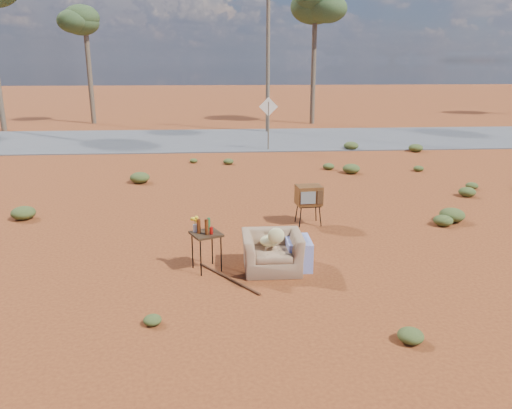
{
  "coord_description": "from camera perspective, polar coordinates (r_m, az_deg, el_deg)",
  "views": [
    {
      "loc": [
        -0.54,
        -8.63,
        3.61
      ],
      "look_at": [
        0.18,
        1.07,
        0.8
      ],
      "focal_mm": 35.0,
      "sensor_mm": 36.0,
      "label": 1
    }
  ],
  "objects": [
    {
      "name": "side_table",
      "position": [
        8.83,
        -6.0,
        -3.09
      ],
      "size": [
        0.64,
        0.64,
        0.98
      ],
      "rotation": [
        0.0,
        0.0,
        0.43
      ],
      "color": "#332412",
      "rests_on": "ground"
    },
    {
      "name": "highway",
      "position": [
        23.91,
        -2.92,
        7.46
      ],
      "size": [
        140.0,
        7.0,
        0.04
      ],
      "primitive_type": "cube",
      "color": "#565659",
      "rests_on": "ground"
    },
    {
      "name": "eucalyptus_near_left",
      "position": [
        31.58,
        -18.92,
        18.64
      ],
      "size": [
        3.2,
        3.2,
        6.6
      ],
      "color": "brown",
      "rests_on": "ground"
    },
    {
      "name": "ground",
      "position": [
        9.38,
        -0.6,
        -6.55
      ],
      "size": [
        140.0,
        140.0,
        0.0
      ],
      "primitive_type": "plane",
      "color": "brown",
      "rests_on": "ground"
    },
    {
      "name": "eucalyptus_center",
      "position": [
        30.28,
        6.79,
        21.35
      ],
      "size": [
        3.2,
        3.2,
        7.6
      ],
      "color": "brown",
      "rests_on": "ground"
    },
    {
      "name": "tv_unit",
      "position": [
        11.33,
        6.05,
        1.0
      ],
      "size": [
        0.6,
        0.51,
        0.91
      ],
      "rotation": [
        0.0,
        0.0,
        0.09
      ],
      "color": "black",
      "rests_on": "ground"
    },
    {
      "name": "rusty_bar",
      "position": [
        8.66,
        -3.18,
        -8.4
      ],
      "size": [
        1.02,
        1.35,
        0.04
      ],
      "primitive_type": "cylinder",
      "rotation": [
        0.0,
        1.57,
        -0.93
      ],
      "color": "#4D2614",
      "rests_on": "ground"
    },
    {
      "name": "armchair",
      "position": [
        8.91,
        2.43,
        -4.86
      ],
      "size": [
        1.23,
        0.78,
        0.91
      ],
      "rotation": [
        0.0,
        0.0,
        -0.0
      ],
      "color": "#8A684B",
      "rests_on": "ground"
    },
    {
      "name": "utility_pole_center",
      "position": [
        26.26,
        1.38,
        17.28
      ],
      "size": [
        1.4,
        0.2,
        8.0
      ],
      "color": "brown",
      "rests_on": "ground"
    },
    {
      "name": "road_sign",
      "position": [
        20.84,
        1.43,
        10.3
      ],
      "size": [
        0.78,
        0.06,
        2.19
      ],
      "color": "brown",
      "rests_on": "ground"
    },
    {
      "name": "scrub_patch",
      "position": [
        13.5,
        -5.29,
        1.14
      ],
      "size": [
        17.49,
        8.07,
        0.33
      ],
      "color": "#455023",
      "rests_on": "ground"
    }
  ]
}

